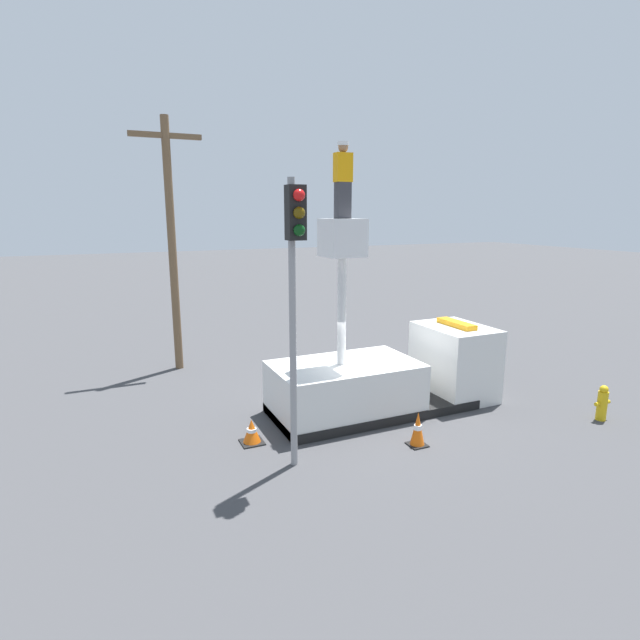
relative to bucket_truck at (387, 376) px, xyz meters
The scene contains 8 objects.
ground_plane 0.98m from the bucket_truck, behind, with size 120.00×120.00×0.00m, color #424244.
bucket_truck is the anchor object (origin of this frame).
worker 5.19m from the bucket_truck, behind, with size 0.40×0.26×1.75m.
traffic_light_pole 5.07m from the bucket_truck, 149.17° to the right, with size 0.34×0.57×5.80m.
fire_hydrant 5.43m from the bucket_truck, 32.84° to the right, with size 0.48×0.24×0.92m.
traffic_cone_rear 3.99m from the bucket_truck, behind, with size 0.51×0.51×0.57m.
traffic_cone_curbside 2.33m from the bucket_truck, 103.49° to the right, with size 0.40×0.40×0.79m.
utility_pole 8.22m from the bucket_truck, 127.43° to the left, with size 2.20×0.26×8.08m.
Camera 1 is at (-6.37, -10.83, 5.14)m, focal length 28.00 mm.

